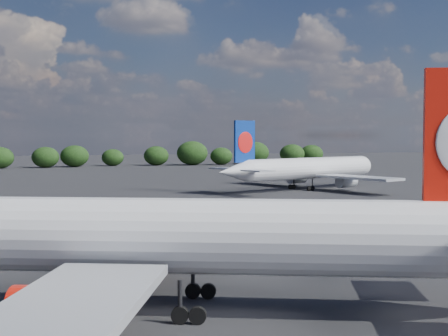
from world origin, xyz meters
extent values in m
plane|color=black|center=(0.00, 60.00, 0.00)|extent=(500.00, 500.00, 0.00)
cylinder|color=silver|center=(7.51, -1.86, 4.65)|extent=(34.58, 17.26, 4.65)
cube|color=#A9ABB1|center=(1.36, -12.42, 3.16)|extent=(12.43, 19.52, 0.51)
cube|color=#A9ABB1|center=(10.20, 10.07, 3.16)|extent=(12.43, 19.52, 0.51)
cylinder|color=red|center=(1.33, -7.42, 1.95)|extent=(5.24, 4.04, 2.51)
cube|color=#A9ABB1|center=(1.33, -7.42, 2.60)|extent=(2.01, 1.01, 1.12)
cylinder|color=red|center=(6.77, 6.43, 1.95)|extent=(5.24, 4.04, 2.51)
cube|color=#A9ABB1|center=(6.77, 6.43, 2.60)|extent=(2.01, 1.01, 1.12)
cylinder|color=black|center=(8.22, -5.13, 1.39)|extent=(0.34, 0.34, 2.32)
cylinder|color=black|center=(8.22, -5.13, 0.51)|extent=(1.10, 0.76, 1.02)
cylinder|color=black|center=(9.17, -5.51, 0.51)|extent=(1.10, 0.76, 1.02)
cylinder|color=black|center=(10.26, 0.06, 1.39)|extent=(0.34, 0.34, 2.32)
cylinder|color=black|center=(10.26, 0.06, 0.51)|extent=(1.10, 0.76, 1.02)
cylinder|color=black|center=(11.21, -0.31, 0.51)|extent=(1.10, 0.76, 1.02)
cylinder|color=silver|center=(52.66, 74.85, 4.26)|extent=(31.59, 16.04, 4.26)
sphere|color=silver|center=(67.66, 80.90, 4.26)|extent=(5.54, 5.54, 4.26)
cone|color=silver|center=(34.51, 67.53, 4.26)|extent=(7.91, 6.49, 4.26)
cube|color=navy|center=(36.87, 68.49, 9.70)|extent=(4.50, 2.14, 7.66)
ellipsoid|color=red|center=(36.97, 68.25, 9.55)|extent=(3.38, 1.49, 3.91)
ellipsoid|color=red|center=(36.78, 68.73, 9.55)|extent=(3.38, 1.49, 3.91)
cube|color=#A9ABB1|center=(37.83, 63.83, 4.60)|extent=(5.46, 6.17, 0.26)
cube|color=#A9ABB1|center=(34.33, 72.51, 4.60)|extent=(5.46, 6.17, 0.26)
cube|color=#A9ABB1|center=(58.38, 65.23, 2.89)|extent=(11.49, 17.86, 0.47)
cube|color=#A9ABB1|center=(50.10, 85.75, 2.89)|extent=(11.49, 17.86, 0.47)
cylinder|color=#A9ABB1|center=(58.36, 69.81, 1.79)|extent=(4.81, 3.72, 2.30)
cube|color=#A9ABB1|center=(58.36, 69.81, 2.38)|extent=(1.83, 0.94, 1.02)
cylinder|color=#A9ABB1|center=(53.27, 82.44, 1.79)|extent=(4.81, 3.72, 2.30)
cube|color=#A9ABB1|center=(53.27, 82.44, 2.38)|extent=(1.83, 0.94, 1.02)
cylinder|color=black|center=(52.04, 71.85, 1.28)|extent=(0.31, 0.31, 2.13)
cylinder|color=black|center=(52.04, 71.85, 0.47)|extent=(1.01, 0.71, 0.94)
cylinder|color=black|center=(51.17, 71.50, 0.47)|extent=(1.01, 0.71, 0.94)
cylinder|color=black|center=(50.13, 76.58, 1.28)|extent=(0.31, 0.31, 2.13)
cylinder|color=black|center=(50.13, 76.58, 0.47)|extent=(1.01, 0.71, 0.94)
cylinder|color=black|center=(49.26, 76.23, 0.47)|extent=(1.01, 0.71, 0.94)
cylinder|color=black|center=(64.50, 79.62, 1.23)|extent=(0.27, 0.27, 2.13)
cylinder|color=black|center=(64.50, 79.62, 0.38)|extent=(0.82, 0.56, 0.77)
cube|color=gold|center=(12.00, 182.00, 4.00)|extent=(5.00, 0.30, 3.00)
cylinder|color=gray|center=(12.00, 182.00, 1.25)|extent=(0.30, 0.30, 2.50)
ellipsoid|color=black|center=(3.09, 177.48, 3.49)|extent=(9.08, 7.68, 6.98)
ellipsoid|color=black|center=(12.75, 179.66, 3.72)|extent=(9.67, 8.18, 7.44)
ellipsoid|color=black|center=(26.12, 183.32, 2.99)|extent=(7.79, 6.59, 5.99)
ellipsoid|color=black|center=(41.60, 182.52, 3.49)|extent=(9.07, 7.67, 6.97)
ellipsoid|color=black|center=(54.55, 180.75, 4.38)|extent=(11.38, 9.63, 8.76)
ellipsoid|color=black|center=(65.53, 180.46, 3.19)|extent=(8.29, 7.01, 6.38)
ellipsoid|color=black|center=(79.79, 183.81, 4.21)|extent=(10.94, 9.26, 8.42)
ellipsoid|color=black|center=(93.84, 180.73, 3.74)|extent=(9.72, 8.22, 7.48)
ellipsoid|color=black|center=(103.14, 183.41, 3.57)|extent=(9.29, 7.86, 7.15)
camera|label=1|loc=(0.50, -39.66, 10.83)|focal=50.00mm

